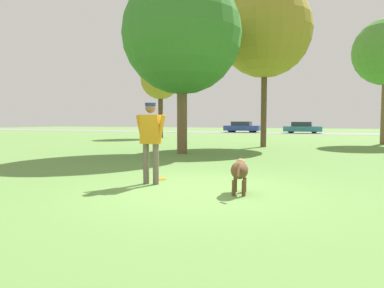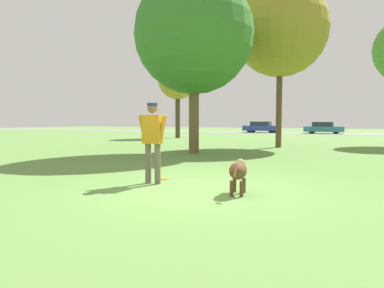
{
  "view_description": "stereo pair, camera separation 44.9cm",
  "coord_description": "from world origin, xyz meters",
  "px_view_note": "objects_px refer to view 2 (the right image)",
  "views": [
    {
      "loc": [
        2.43,
        -6.25,
        1.36
      ],
      "look_at": [
        -0.1,
        0.06,
        0.9
      ],
      "focal_mm": 32.0,
      "sensor_mm": 36.0,
      "label": 1
    },
    {
      "loc": [
        2.84,
        -6.07,
        1.36
      ],
      "look_at": [
        -0.1,
        0.06,
        0.9
      ],
      "focal_mm": 32.0,
      "sensor_mm": 36.0,
      "label": 2
    }
  ],
  "objects_px": {
    "tree_far_left": "(178,80)",
    "parked_car_teal": "(324,128)",
    "parked_car_blue": "(262,127)",
    "frisbee": "(164,179)",
    "person": "(153,136)",
    "dog": "(238,171)",
    "tree_mid_center": "(280,30)",
    "tree_near_left": "(194,35)"
  },
  "relations": [
    {
      "from": "tree_far_left",
      "to": "parked_car_blue",
      "type": "height_order",
      "value": "tree_far_left"
    },
    {
      "from": "dog",
      "to": "tree_near_left",
      "type": "bearing_deg",
      "value": 20.51
    },
    {
      "from": "tree_near_left",
      "to": "person",
      "type": "bearing_deg",
      "value": -72.0
    },
    {
      "from": "tree_mid_center",
      "to": "parked_car_blue",
      "type": "bearing_deg",
      "value": 106.3
    },
    {
      "from": "tree_mid_center",
      "to": "parked_car_teal",
      "type": "bearing_deg",
      "value": 88.77
    },
    {
      "from": "dog",
      "to": "tree_mid_center",
      "type": "xyz_separation_m",
      "value": [
        -1.64,
        11.74,
        5.53
      ]
    },
    {
      "from": "frisbee",
      "to": "tree_mid_center",
      "type": "xyz_separation_m",
      "value": [
        0.43,
        10.9,
        5.94
      ]
    },
    {
      "from": "person",
      "to": "tree_near_left",
      "type": "distance_m",
      "value": 7.96
    },
    {
      "from": "person",
      "to": "tree_near_left",
      "type": "bearing_deg",
      "value": 103.79
    },
    {
      "from": "parked_car_teal",
      "to": "tree_near_left",
      "type": "bearing_deg",
      "value": -96.6
    },
    {
      "from": "tree_mid_center",
      "to": "tree_near_left",
      "type": "bearing_deg",
      "value": -117.2
    },
    {
      "from": "tree_near_left",
      "to": "tree_far_left",
      "type": "xyz_separation_m",
      "value": [
        -6.78,
        11.29,
        -0.31
      ]
    },
    {
      "from": "person",
      "to": "parked_car_teal",
      "type": "height_order",
      "value": "person"
    },
    {
      "from": "tree_mid_center",
      "to": "person",
      "type": "bearing_deg",
      "value": -91.79
    },
    {
      "from": "frisbee",
      "to": "parked_car_teal",
      "type": "height_order",
      "value": "parked_car_teal"
    },
    {
      "from": "tree_near_left",
      "to": "parked_car_teal",
      "type": "xyz_separation_m",
      "value": [
        2.97,
        26.35,
        -4.27
      ]
    },
    {
      "from": "person",
      "to": "tree_far_left",
      "type": "distance_m",
      "value": 20.33
    },
    {
      "from": "tree_near_left",
      "to": "parked_car_blue",
      "type": "distance_m",
      "value": 27.19
    },
    {
      "from": "parked_car_blue",
      "to": "frisbee",
      "type": "bearing_deg",
      "value": -79.48
    },
    {
      "from": "parked_car_blue",
      "to": "dog",
      "type": "bearing_deg",
      "value": -76.33
    },
    {
      "from": "person",
      "to": "tree_far_left",
      "type": "bearing_deg",
      "value": 112.27
    },
    {
      "from": "tree_far_left",
      "to": "parked_car_teal",
      "type": "xyz_separation_m",
      "value": [
        9.75,
        15.06,
        -3.96
      ]
    },
    {
      "from": "frisbee",
      "to": "tree_near_left",
      "type": "distance_m",
      "value": 8.02
    },
    {
      "from": "person",
      "to": "parked_car_teal",
      "type": "xyz_separation_m",
      "value": [
        0.82,
        32.98,
        -0.42
      ]
    },
    {
      "from": "dog",
      "to": "parked_car_blue",
      "type": "height_order",
      "value": "parked_car_blue"
    },
    {
      "from": "person",
      "to": "dog",
      "type": "distance_m",
      "value": 2.11
    },
    {
      "from": "person",
      "to": "parked_car_blue",
      "type": "height_order",
      "value": "person"
    },
    {
      "from": "tree_mid_center",
      "to": "tree_far_left",
      "type": "relative_size",
      "value": 1.35
    },
    {
      "from": "frisbee",
      "to": "tree_mid_center",
      "type": "height_order",
      "value": "tree_mid_center"
    },
    {
      "from": "tree_far_left",
      "to": "parked_car_blue",
      "type": "distance_m",
      "value": 16.06
    },
    {
      "from": "person",
      "to": "tree_near_left",
      "type": "relative_size",
      "value": 0.24
    },
    {
      "from": "tree_mid_center",
      "to": "tree_far_left",
      "type": "height_order",
      "value": "tree_mid_center"
    },
    {
      "from": "dog",
      "to": "parked_car_blue",
      "type": "bearing_deg",
      "value": 2.7
    },
    {
      "from": "tree_mid_center",
      "to": "parked_car_blue",
      "type": "height_order",
      "value": "tree_mid_center"
    },
    {
      "from": "dog",
      "to": "tree_far_left",
      "type": "distance_m",
      "value": 21.59
    },
    {
      "from": "dog",
      "to": "frisbee",
      "type": "distance_m",
      "value": 2.27
    },
    {
      "from": "person",
      "to": "dog",
      "type": "height_order",
      "value": "person"
    },
    {
      "from": "person",
      "to": "parked_car_blue",
      "type": "xyz_separation_m",
      "value": [
        -5.98,
        33.2,
        -0.4
      ]
    },
    {
      "from": "frisbee",
      "to": "parked_car_blue",
      "type": "xyz_separation_m",
      "value": [
        -5.92,
        32.59,
        0.64
      ]
    },
    {
      "from": "tree_near_left",
      "to": "parked_car_blue",
      "type": "height_order",
      "value": "tree_near_left"
    },
    {
      "from": "dog",
      "to": "parked_car_teal",
      "type": "relative_size",
      "value": 0.25
    },
    {
      "from": "tree_far_left",
      "to": "parked_car_teal",
      "type": "height_order",
      "value": "tree_far_left"
    }
  ]
}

